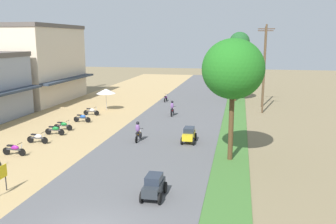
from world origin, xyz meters
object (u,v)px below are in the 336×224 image
at_px(parked_motorbike_second, 14,149).
at_px(streetlamp_mid, 239,60).
at_px(parked_motorbike_seventh, 91,111).
at_px(utility_pole_far, 264,66).
at_px(median_tree_second, 236,61).
at_px(utility_pole_near, 264,68).
at_px(car_hatchback_yellow, 189,134).
at_px(motorbike_ahead_third, 166,98).
at_px(motorbike_ahead_second, 172,109).
at_px(median_tree_third, 240,43).
at_px(car_hatchback_charcoal, 154,185).
at_px(parked_motorbike_third, 38,137).
at_px(motorbike_foreground_rider, 138,132).
at_px(parked_motorbike_fifth, 63,125).
at_px(vendor_umbrella, 106,91).
at_px(median_tree_nearest, 233,69).
at_px(parked_motorbike_fourth, 55,130).
at_px(streetlamp_near, 238,64).
at_px(parked_motorbike_sixth, 82,117).

bearing_deg(parked_motorbike_second, streetlamp_mid, 71.44).
distance_m(parked_motorbike_seventh, utility_pole_far, 21.09).
height_order(median_tree_second, utility_pole_near, utility_pole_near).
relative_size(car_hatchback_yellow, motorbike_ahead_third, 1.11).
distance_m(car_hatchback_yellow, motorbike_ahead_second, 10.34).
distance_m(parked_motorbike_second, median_tree_third, 41.59).
bearing_deg(streetlamp_mid, car_hatchback_charcoal, -94.43).
bearing_deg(motorbike_ahead_third, streetlamp_mid, 66.45).
height_order(parked_motorbike_seventh, utility_pole_near, utility_pole_near).
xyz_separation_m(streetlamp_mid, utility_pole_far, (3.07, -22.41, 0.56)).
relative_size(utility_pole_far, motorbike_ahead_third, 5.39).
bearing_deg(median_tree_second, parked_motorbike_third, -122.27).
xyz_separation_m(parked_motorbike_seventh, motorbike_foreground_rider, (7.80, -8.74, 0.30)).
distance_m(streetlamp_mid, car_hatchback_charcoal, 50.57).
distance_m(parked_motorbike_fifth, car_hatchback_charcoal, 16.65).
distance_m(parked_motorbike_seventh, motorbike_foreground_rider, 11.72).
bearing_deg(vendor_umbrella, car_hatchback_yellow, -45.10).
height_order(parked_motorbike_third, motorbike_ahead_second, motorbike_ahead_second).
relative_size(parked_motorbike_fifth, parked_motorbike_seventh, 1.00).
xyz_separation_m(parked_motorbike_third, utility_pole_far, (18.37, 20.01, 4.49)).
bearing_deg(parked_motorbike_third, motorbike_foreground_rider, 15.95).
bearing_deg(streetlamp_mid, parked_motorbike_fifth, -111.86).
bearing_deg(car_hatchback_yellow, parked_motorbike_second, -154.06).
xyz_separation_m(vendor_umbrella, median_tree_nearest, (14.71, -14.86, 3.95)).
bearing_deg(parked_motorbike_fourth, utility_pole_far, 43.56).
relative_size(streetlamp_mid, utility_pole_far, 0.79).
height_order(parked_motorbike_fourth, car_hatchback_charcoal, car_hatchback_charcoal).
distance_m(parked_motorbike_second, utility_pole_near, 26.92).
relative_size(streetlamp_near, car_hatchback_yellow, 3.78).
bearing_deg(parked_motorbike_sixth, utility_pole_far, 34.48).
xyz_separation_m(streetlamp_near, streetlamp_mid, (0.00, 10.30, 0.04)).
xyz_separation_m(parked_motorbike_seventh, motorbike_ahead_second, (8.68, 1.53, 0.30)).
bearing_deg(streetlamp_near, car_hatchback_charcoal, -95.57).
xyz_separation_m(parked_motorbike_seventh, vendor_umbrella, (0.55, 3.09, 1.75)).
xyz_separation_m(parked_motorbike_fourth, median_tree_second, (14.92, 21.14, 4.89)).
xyz_separation_m(parked_motorbike_fifth, streetlamp_near, (15.31, 27.86, 3.89)).
relative_size(parked_motorbike_third, parked_motorbike_sixth, 1.00).
bearing_deg(utility_pole_far, utility_pole_near, -92.40).
relative_size(parked_motorbike_fifth, vendor_umbrella, 0.71).
relative_size(parked_motorbike_fifth, car_hatchback_yellow, 0.90).
bearing_deg(parked_motorbike_third, utility_pole_near, 41.74).
height_order(streetlamp_near, motorbike_ahead_second, streetlamp_near).
bearing_deg(median_tree_nearest, parked_motorbike_fourth, 167.08).
distance_m(vendor_umbrella, streetlamp_mid, 32.14).
height_order(vendor_umbrella, median_tree_nearest, median_tree_nearest).
height_order(parked_motorbike_seventh, motorbike_ahead_second, motorbike_ahead_second).
height_order(parked_motorbike_fourth, vendor_umbrella, vendor_umbrella).
bearing_deg(median_tree_nearest, streetlamp_mid, 89.76).
bearing_deg(motorbike_ahead_second, median_tree_nearest, -63.71).
height_order(utility_pole_near, utility_pole_far, utility_pole_near).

